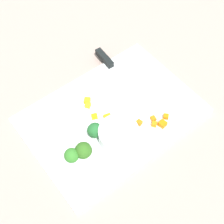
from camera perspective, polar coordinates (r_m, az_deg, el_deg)
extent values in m
plane|color=#A28B81|center=(0.87, 0.00, -0.80)|extent=(4.00, 4.00, 0.00)
cube|color=white|center=(0.87, 0.00, -0.58)|extent=(0.46, 0.33, 0.01)
cylinder|color=white|center=(0.80, 1.20, -4.21)|extent=(0.10, 0.10, 0.04)
cube|color=silver|center=(0.87, 6.80, 0.42)|extent=(0.04, 0.19, 0.00)
cube|color=black|center=(0.98, -1.38, 9.76)|extent=(0.02, 0.08, 0.02)
cube|color=orange|center=(0.84, 4.07, -2.09)|extent=(0.02, 0.02, 0.01)
cube|color=orange|center=(0.86, 9.75, -0.82)|extent=(0.02, 0.02, 0.01)
cube|color=orange|center=(0.85, 7.49, -1.22)|extent=(0.02, 0.02, 0.01)
cube|color=orange|center=(0.84, 7.69, -2.19)|extent=(0.02, 0.02, 0.01)
cube|color=orange|center=(0.84, 4.97, -1.94)|extent=(0.02, 0.02, 0.01)
cube|color=orange|center=(0.85, 9.15, -2.18)|extent=(0.02, 0.02, 0.02)
cube|color=yellow|center=(0.85, -3.20, -0.80)|extent=(0.02, 0.02, 0.01)
cube|color=yellow|center=(0.85, -0.78, -1.01)|extent=(0.02, 0.02, 0.02)
cube|color=yellow|center=(0.88, -4.52, 2.07)|extent=(0.02, 0.02, 0.01)
cube|color=yellow|center=(0.87, -4.41, 1.23)|extent=(0.02, 0.02, 0.01)
cylinder|color=#89B26C|center=(0.82, -3.07, -3.91)|extent=(0.01, 0.01, 0.01)
sphere|color=#24642E|center=(0.81, -3.12, -3.31)|extent=(0.04, 0.04, 0.04)
cylinder|color=#91C167|center=(0.80, -5.11, -7.46)|extent=(0.02, 0.02, 0.01)
sphere|color=#31651E|center=(0.79, -5.20, -6.94)|extent=(0.04, 0.04, 0.04)
cylinder|color=#85BB67|center=(0.80, -7.23, -8.28)|extent=(0.01, 0.01, 0.01)
sphere|color=#347A29|center=(0.78, -7.34, -7.81)|extent=(0.04, 0.04, 0.04)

